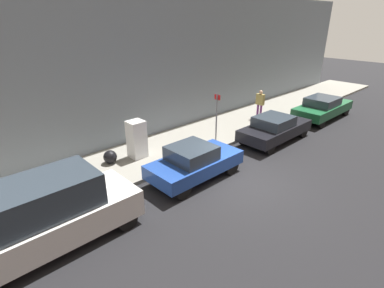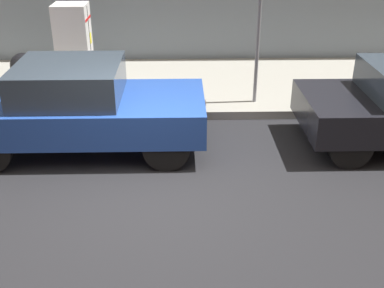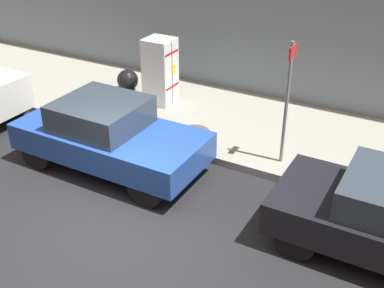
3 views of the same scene
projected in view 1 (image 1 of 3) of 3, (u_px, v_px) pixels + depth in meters
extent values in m
plane|color=black|center=(244.00, 182.00, 11.88)|extent=(80.00, 80.00, 0.00)
cube|color=gray|center=(171.00, 147.00, 14.86)|extent=(3.63, 44.00, 0.16)
cube|color=slate|center=(137.00, 69.00, 15.20)|extent=(1.56, 39.60, 7.18)
cube|color=white|center=(137.00, 139.00, 13.33)|extent=(0.68, 0.71, 1.70)
cube|color=black|center=(143.00, 137.00, 13.55)|extent=(0.01, 0.01, 1.61)
cube|color=yellow|center=(142.00, 135.00, 13.57)|extent=(0.16, 0.01, 0.22)
cube|color=red|center=(143.00, 126.00, 13.34)|extent=(0.61, 0.01, 0.05)
cube|color=red|center=(144.00, 144.00, 13.69)|extent=(0.61, 0.01, 0.05)
cylinder|color=#47443F|center=(179.00, 153.00, 13.95)|extent=(0.70, 0.70, 0.02)
cylinder|color=slate|center=(216.00, 119.00, 14.65)|extent=(0.07, 0.07, 2.54)
cube|color=red|center=(217.00, 97.00, 14.24)|extent=(0.36, 0.02, 0.24)
sphere|color=black|center=(110.00, 157.00, 12.94)|extent=(0.58, 0.58, 0.58)
cylinder|color=#7A3D7F|center=(258.00, 111.00, 18.64)|extent=(0.14, 0.14, 0.87)
cylinder|color=#7A3D7F|center=(261.00, 112.00, 18.49)|extent=(0.14, 0.14, 0.87)
cube|color=#A8934C|center=(260.00, 99.00, 18.26)|extent=(0.51, 0.22, 0.66)
sphere|color=tan|center=(261.00, 92.00, 18.09)|extent=(0.24, 0.24, 0.24)
cube|color=silver|center=(51.00, 223.00, 8.36)|extent=(1.92, 4.93, 0.85)
cube|color=#2D3842|center=(45.00, 195.00, 8.00)|extent=(1.69, 2.71, 0.95)
cylinder|color=black|center=(101.00, 198.00, 10.27)|extent=(0.22, 0.66, 0.66)
cylinder|color=black|center=(127.00, 220.00, 9.16)|extent=(0.22, 0.66, 0.66)
cube|color=#23479E|center=(195.00, 164.00, 11.92)|extent=(1.78, 3.91, 0.55)
cube|color=#2D3842|center=(192.00, 153.00, 11.58)|extent=(1.57, 1.64, 0.55)
cylinder|color=black|center=(205.00, 154.00, 13.38)|extent=(0.22, 0.72, 0.72)
cylinder|color=black|center=(231.00, 166.00, 12.37)|extent=(0.22, 0.72, 0.72)
cylinder|color=black|center=(157.00, 175.00, 11.69)|extent=(0.22, 0.72, 0.72)
cylinder|color=black|center=(183.00, 190.00, 10.67)|extent=(0.22, 0.72, 0.72)
cube|color=black|center=(275.00, 130.00, 15.55)|extent=(1.80, 4.32, 0.55)
cube|color=#2D3842|center=(274.00, 121.00, 15.21)|extent=(1.58, 1.82, 0.50)
cylinder|color=black|center=(278.00, 124.00, 17.17)|extent=(0.22, 0.66, 0.66)
cylinder|color=black|center=(303.00, 131.00, 16.14)|extent=(0.22, 0.66, 0.66)
cylinder|color=black|center=(244.00, 139.00, 15.18)|extent=(0.22, 0.66, 0.66)
cylinder|color=black|center=(270.00, 148.00, 14.15)|extent=(0.22, 0.66, 0.66)
cube|color=#1E6038|center=(323.00, 109.00, 18.99)|extent=(1.84, 4.75, 0.55)
cube|color=#2D3842|center=(322.00, 101.00, 18.63)|extent=(1.62, 1.99, 0.50)
cylinder|color=black|center=(322.00, 105.00, 20.73)|extent=(0.22, 0.72, 0.72)
cylinder|color=black|center=(346.00, 110.00, 19.67)|extent=(0.22, 0.72, 0.72)
cylinder|color=black|center=(297.00, 116.00, 18.52)|extent=(0.22, 0.72, 0.72)
cylinder|color=black|center=(322.00, 122.00, 17.46)|extent=(0.22, 0.72, 0.72)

